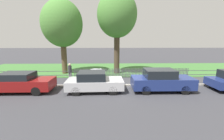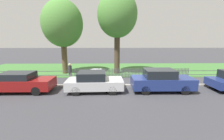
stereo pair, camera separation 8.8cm
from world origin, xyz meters
TOP-DOWN VIEW (x-y plane):
  - ground_plane at (0.00, 0.00)m, footprint 120.00×120.00m
  - kerb_stone at (0.00, 0.10)m, footprint 35.83×0.20m
  - grass_strip at (0.00, 7.19)m, footprint 35.83×8.81m
  - park_fence at (-0.00, 2.80)m, footprint 35.83×0.05m
  - parked_car_silver_hatchback at (-8.22, -1.12)m, footprint 4.27×1.65m
  - parked_car_black_saloon at (-3.20, -1.08)m, footprint 3.90×1.91m
  - parked_car_navy_estate at (1.46, -1.10)m, footprint 4.18×1.71m
  - covered_motorcycle at (-3.28, 1.86)m, footprint 1.80×0.91m
  - tree_nearest_kerb at (-6.90, 4.82)m, footprint 4.13×4.13m
  - tree_behind_motorcycle at (-1.33, 4.73)m, footprint 4.02×4.02m
  - pedestrian_near_fence at (-5.56, 1.68)m, footprint 0.44×0.44m

SIDE VIEW (x-z plane):
  - ground_plane at x=0.00m, z-range 0.00..0.00m
  - grass_strip at x=0.00m, z-range 0.00..0.01m
  - kerb_stone at x=0.00m, z-range 0.00..0.12m
  - park_fence at x=0.00m, z-range 0.00..0.89m
  - covered_motorcycle at x=-3.28m, z-range 0.11..1.17m
  - parked_car_silver_hatchback at x=-8.22m, z-range 0.02..1.38m
  - parked_car_black_saloon at x=-3.20m, z-range 0.00..1.40m
  - parked_car_navy_estate at x=1.46m, z-range 0.00..1.54m
  - pedestrian_near_fence at x=-5.56m, z-range 0.10..1.66m
  - tree_nearest_kerb at x=-6.90m, z-range 1.35..8.90m
  - tree_behind_motorcycle at x=-1.33m, z-range 1.79..10.15m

